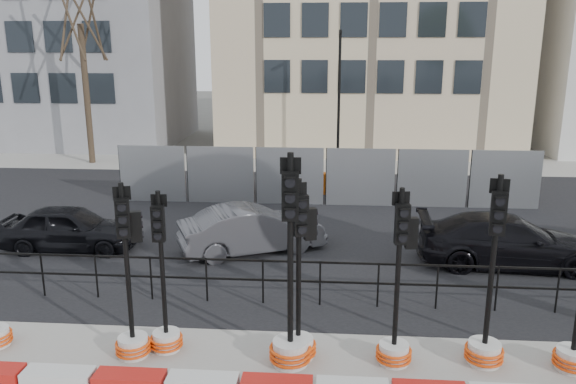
{
  "coord_description": "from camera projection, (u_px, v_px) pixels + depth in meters",
  "views": [
    {
      "loc": [
        0.15,
        -9.66,
        5.28
      ],
      "look_at": [
        -0.81,
        3.0,
        2.0
      ],
      "focal_mm": 35.0,
      "sensor_mm": 36.0,
      "label": 1
    }
  ],
  "objects": [
    {
      "name": "ground",
      "position": [
        318.0,
        334.0,
        10.66
      ],
      "size": [
        120.0,
        120.0,
        0.0
      ],
      "primitive_type": "plane",
      "color": "#51514C",
      "rests_on": "ground"
    },
    {
      "name": "road",
      "position": [
        324.0,
        222.0,
        17.41
      ],
      "size": [
        40.0,
        14.0,
        0.03
      ],
      "primitive_type": "cube",
      "color": "black",
      "rests_on": "ground"
    },
    {
      "name": "sidewalk_far",
      "position": [
        326.0,
        164.0,
        26.1
      ],
      "size": [
        40.0,
        4.0,
        0.02
      ],
      "primitive_type": "cube",
      "color": "gray",
      "rests_on": "ground"
    },
    {
      "name": "building_grey",
      "position": [
        77.0,
        15.0,
        31.15
      ],
      "size": [
        11.0,
        9.06,
        14.0
      ],
      "color": "gray",
      "rests_on": "ground"
    },
    {
      "name": "kerb_railing",
      "position": [
        320.0,
        276.0,
        11.64
      ],
      "size": [
        18.0,
        0.04,
        1.0
      ],
      "color": "black",
      "rests_on": "ground"
    },
    {
      "name": "heras_fencing",
      "position": [
        325.0,
        181.0,
        19.94
      ],
      "size": [
        14.33,
        1.72,
        2.0
      ],
      "color": "gray",
      "rests_on": "ground"
    },
    {
      "name": "lamp_post_far",
      "position": [
        339.0,
        96.0,
        24.28
      ],
      "size": [
        0.12,
        0.56,
        6.0
      ],
      "color": "black",
      "rests_on": "ground"
    },
    {
      "name": "tree_bare_far",
      "position": [
        80.0,
        15.0,
        24.76
      ],
      "size": [
        2.0,
        2.0,
        9.0
      ],
      "color": "#473828",
      "rests_on": "ground"
    },
    {
      "name": "traffic_signal_b",
      "position": [
        132.0,
        318.0,
        9.69
      ],
      "size": [
        0.62,
        0.62,
        3.15
      ],
      "rotation": [
        0.0,
        0.0,
        0.3
      ],
      "color": "silver",
      "rests_on": "ground"
    },
    {
      "name": "traffic_signal_c",
      "position": [
        165.0,
        319.0,
        9.93
      ],
      "size": [
        0.58,
        0.58,
        2.96
      ],
      "rotation": [
        0.0,
        0.0,
        0.09
      ],
      "color": "silver",
      "rests_on": "ground"
    },
    {
      "name": "traffic_signal_d",
      "position": [
        299.0,
        318.0,
        9.64
      ],
      "size": [
        0.64,
        0.64,
        3.23
      ],
      "rotation": [
        0.0,
        0.0,
        0.34
      ],
      "color": "silver",
      "rests_on": "ground"
    },
    {
      "name": "traffic_signal_e",
      "position": [
        290.0,
        324.0,
        9.44
      ],
      "size": [
        0.73,
        0.73,
        3.7
      ],
      "rotation": [
        0.0,
        0.0,
        0.05
      ],
      "color": "silver",
      "rests_on": "ground"
    },
    {
      "name": "traffic_signal_f",
      "position": [
        396.0,
        325.0,
        9.47
      ],
      "size": [
        0.62,
        0.62,
        3.12
      ],
      "rotation": [
        0.0,
        0.0,
        0.12
      ],
      "color": "silver",
      "rests_on": "ground"
    },
    {
      "name": "traffic_signal_g",
      "position": [
        486.0,
        328.0,
        9.47
      ],
      "size": [
        0.66,
        0.66,
        3.34
      ],
      "rotation": [
        0.0,
        0.0,
        -0.18
      ],
      "color": "silver",
      "rests_on": "ground"
    },
    {
      "name": "traffic_signal_h",
      "position": [
        576.0,
        335.0,
        9.29
      ],
      "size": [
        0.63,
        0.63,
        3.2
      ],
      "rotation": [
        0.0,
        0.0,
        0.31
      ],
      "color": "silver",
      "rests_on": "ground"
    },
    {
      "name": "car_a",
      "position": [
        70.0,
        228.0,
        14.97
      ],
      "size": [
        1.63,
        3.65,
        1.22
      ],
      "primitive_type": "imported",
      "rotation": [
        0.0,
        0.0,
        1.6
      ],
      "color": "black",
      "rests_on": "ground"
    },
    {
      "name": "car_b",
      "position": [
        252.0,
        229.0,
        14.79
      ],
      "size": [
        4.24,
        4.82,
        1.25
      ],
      "primitive_type": "imported",
      "rotation": [
        0.0,
        0.0,
        2.01
      ],
      "color": "#45454A",
      "rests_on": "ground"
    },
    {
      "name": "car_c",
      "position": [
        508.0,
        241.0,
        13.86
      ],
      "size": [
        2.17,
        4.56,
        1.28
      ],
      "primitive_type": "imported",
      "rotation": [
        0.0,
        0.0,
        1.53
      ],
      "color": "black",
      "rests_on": "ground"
    }
  ]
}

